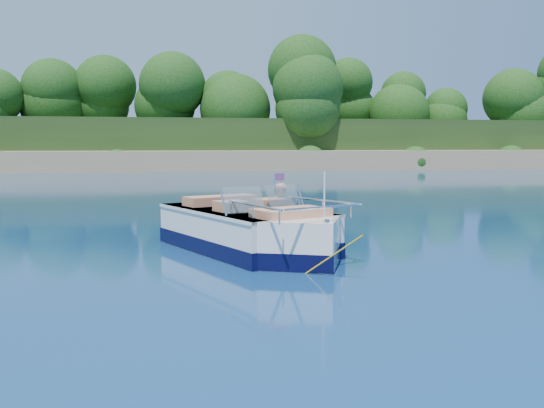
% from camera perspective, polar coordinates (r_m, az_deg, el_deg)
% --- Properties ---
extents(ground, '(160.00, 160.00, 0.00)m').
position_cam_1_polar(ground, '(10.69, 14.14, -5.43)').
color(ground, '#091E41').
rests_on(ground, ground).
extents(shoreline, '(170.00, 59.00, 6.00)m').
position_cam_1_polar(shoreline, '(73.42, -7.31, 4.84)').
color(shoreline, '#927855').
rests_on(shoreline, ground).
extents(treeline, '(150.00, 7.12, 8.19)m').
position_cam_1_polar(treeline, '(50.84, -5.75, 9.65)').
color(treeline, black).
rests_on(treeline, ground).
extents(motorboat, '(3.24, 5.11, 1.81)m').
position_cam_1_polar(motorboat, '(11.32, -1.61, -2.83)').
color(motorboat, white).
rests_on(motorboat, ground).
extents(tow_tube, '(1.73, 1.73, 0.38)m').
position_cam_1_polar(tow_tube, '(13.61, 1.06, -2.46)').
color(tow_tube, '#FFC700').
rests_on(tow_tube, ground).
extents(boy, '(0.62, 0.93, 1.68)m').
position_cam_1_polar(boy, '(13.66, 0.69, -2.85)').
color(boy, tan).
rests_on(boy, ground).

